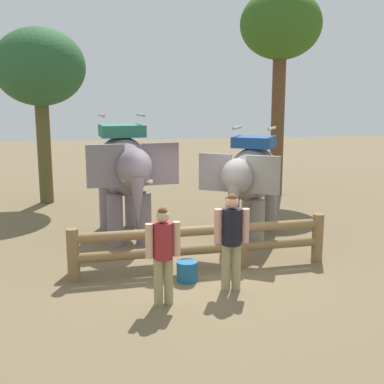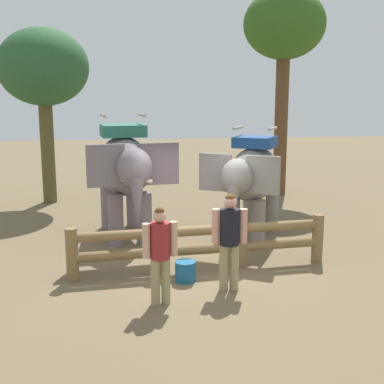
{
  "view_description": "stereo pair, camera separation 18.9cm",
  "coord_description": "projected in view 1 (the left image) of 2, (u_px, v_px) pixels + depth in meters",
  "views": [
    {
      "loc": [
        -1.84,
        -9.52,
        3.63
      ],
      "look_at": [
        0.0,
        1.56,
        1.4
      ],
      "focal_mm": 47.32,
      "sensor_mm": 36.0,
      "label": 1
    },
    {
      "loc": [
        -1.65,
        -9.55,
        3.63
      ],
      "look_at": [
        0.0,
        1.56,
        1.4
      ],
      "focal_mm": 47.32,
      "sensor_mm": 36.0,
      "label": 2
    }
  ],
  "objects": [
    {
      "name": "feed_bucket",
      "position": [
        187.0,
        271.0,
        9.84
      ],
      "size": [
        0.41,
        0.41,
        0.4
      ],
      "color": "#19598C",
      "rests_on": "ground"
    },
    {
      "name": "tree_far_left",
      "position": [
        281.0,
        30.0,
        17.25
      ],
      "size": [
        2.79,
        2.79,
        7.08
      ],
      "color": "brown",
      "rests_on": "ground"
    },
    {
      "name": "elephant_center",
      "position": [
        251.0,
        177.0,
        12.43
      ],
      "size": [
        2.65,
        3.24,
        2.79
      ],
      "color": "gray",
      "rests_on": "ground"
    },
    {
      "name": "tourist_man_in_blue",
      "position": [
        232.0,
        235.0,
        9.25
      ],
      "size": [
        0.64,
        0.39,
        1.83
      ],
      "color": "#978C64",
      "rests_on": "ground"
    },
    {
      "name": "tree_back_center",
      "position": [
        40.0,
        70.0,
        16.06
      ],
      "size": [
        2.9,
        2.9,
        5.65
      ],
      "color": "brown",
      "rests_on": "ground"
    },
    {
      "name": "elephant_near_left",
      "position": [
        124.0,
        170.0,
        12.5
      ],
      "size": [
        2.06,
        3.66,
        3.1
      ],
      "color": "slate",
      "rests_on": "ground"
    },
    {
      "name": "log_fence",
      "position": [
        202.0,
        242.0,
        10.36
      ],
      "size": [
        5.4,
        0.6,
        1.05
      ],
      "color": "olive",
      "rests_on": "ground"
    },
    {
      "name": "ground_plane",
      "position": [
        205.0,
        275.0,
        10.21
      ],
      "size": [
        60.0,
        60.0,
        0.0
      ],
      "primitive_type": "plane",
      "color": "brown"
    },
    {
      "name": "tourist_woman_in_black",
      "position": [
        163.0,
        249.0,
        8.62
      ],
      "size": [
        0.61,
        0.38,
        1.73
      ],
      "color": "#968B5F",
      "rests_on": "ground"
    }
  ]
}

